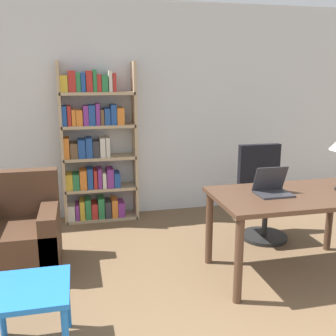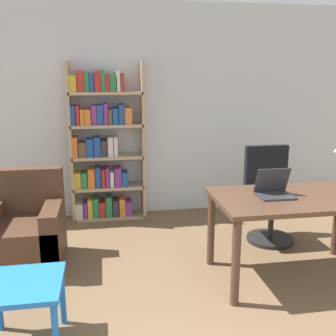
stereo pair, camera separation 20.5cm
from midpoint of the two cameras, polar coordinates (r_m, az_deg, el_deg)
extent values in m
cube|color=silver|center=(5.15, -0.57, 8.24)|extent=(8.00, 0.06, 2.70)
cube|color=#4C3323|center=(3.67, 19.61, -4.17)|extent=(1.44, 0.84, 0.04)
cylinder|color=#4C3323|center=(3.23, 11.65, -13.35)|extent=(0.07, 0.07, 0.73)
cylinder|color=#4C3323|center=(3.85, 7.80, -8.74)|extent=(0.07, 0.07, 0.73)
cube|color=#2D2D33|center=(3.58, 16.87, -3.91)|extent=(0.30, 0.24, 0.02)
cube|color=#2D2D33|center=(3.61, 16.46, -1.71)|extent=(0.30, 0.10, 0.23)
cube|color=#19233D|center=(3.62, 16.43, -1.65)|extent=(0.27, 0.08, 0.20)
cylinder|color=black|center=(4.63, 15.82, -9.88)|extent=(0.52, 0.52, 0.04)
cylinder|color=#262626|center=(4.56, 15.98, -7.61)|extent=(0.06, 0.06, 0.35)
cube|color=black|center=(4.49, 16.16, -4.91)|extent=(0.52, 0.52, 0.10)
cube|color=black|center=(4.59, 15.26, -0.22)|extent=(0.49, 0.08, 0.55)
cube|color=blue|center=(2.82, -18.41, -15.85)|extent=(0.52, 0.52, 0.04)
cylinder|color=blue|center=(2.72, -13.77, -22.55)|extent=(0.04, 0.04, 0.44)
cylinder|color=blue|center=(3.10, -13.17, -17.67)|extent=(0.04, 0.04, 0.44)
cube|color=#472D1E|center=(4.04, -18.72, -10.41)|extent=(0.72, 0.75, 0.45)
cube|color=#472D1E|center=(4.17, -18.56, -3.07)|extent=(0.72, 0.16, 0.45)
cube|color=#472D1E|center=(3.97, -14.76, -9.30)|extent=(0.16, 0.75, 0.61)
cube|color=tan|center=(4.95, -12.74, 3.45)|extent=(0.04, 0.28, 1.97)
cube|color=tan|center=(4.98, -2.50, 3.82)|extent=(0.04, 0.28, 1.97)
cube|color=tan|center=(5.19, -7.28, -6.93)|extent=(0.89, 0.28, 0.04)
cube|color=silver|center=(5.16, -11.58, -5.91)|extent=(0.09, 0.24, 0.19)
cube|color=#7F338C|center=(5.15, -10.74, -5.85)|extent=(0.05, 0.24, 0.19)
cube|color=gold|center=(5.15, -10.08, -5.61)|extent=(0.06, 0.24, 0.24)
cube|color=#2D7F47|center=(5.14, -9.27, -5.50)|extent=(0.07, 0.24, 0.25)
cube|color=#B72D28|center=(5.15, -8.39, -5.76)|extent=(0.08, 0.24, 0.20)
cube|color=#2D7F47|center=(5.14, -7.46, -5.40)|extent=(0.08, 0.24, 0.26)
cube|color=#333338|center=(5.15, -6.51, -5.62)|extent=(0.08, 0.24, 0.21)
cube|color=orange|center=(5.16, -5.56, -5.49)|extent=(0.07, 0.24, 0.23)
cube|color=#7F338C|center=(5.17, -4.63, -5.66)|extent=(0.08, 0.24, 0.18)
cube|color=tan|center=(5.07, -7.41, -2.75)|extent=(0.89, 0.28, 0.04)
cube|color=gold|center=(5.04, -11.83, -1.64)|extent=(0.08, 0.24, 0.20)
cube|color=#2D7F47|center=(5.04, -10.90, -1.62)|extent=(0.08, 0.24, 0.19)
cube|color=orange|center=(5.03, -9.91, -1.34)|extent=(0.08, 0.24, 0.24)
cube|color=#234C99|center=(5.03, -8.97, -1.22)|extent=(0.07, 0.24, 0.25)
cube|color=#B72D28|center=(5.03, -8.24, -1.32)|extent=(0.04, 0.24, 0.23)
cube|color=#7F338C|center=(5.03, -7.63, -1.22)|extent=(0.05, 0.24, 0.24)
cube|color=silver|center=(5.04, -7.00, -1.47)|extent=(0.05, 0.24, 0.19)
cube|color=#7F338C|center=(5.04, -6.17, -1.20)|extent=(0.08, 0.24, 0.24)
cube|color=#234C99|center=(5.05, -5.20, -1.48)|extent=(0.07, 0.24, 0.18)
cube|color=tan|center=(4.98, -7.55, 1.62)|extent=(0.89, 0.28, 0.04)
cube|color=orange|center=(4.95, -12.15, 3.06)|extent=(0.06, 0.24, 0.25)
cube|color=brown|center=(4.96, -11.16, 2.72)|extent=(0.09, 0.24, 0.18)
cube|color=#234C99|center=(4.95, -10.11, 2.99)|extent=(0.08, 0.24, 0.22)
cube|color=#234C99|center=(4.95, -9.08, 3.13)|extent=(0.08, 0.24, 0.24)
cube|color=#333338|center=(4.95, -8.10, 2.93)|extent=(0.08, 0.24, 0.20)
cube|color=silver|center=(4.95, -7.20, 3.18)|extent=(0.06, 0.24, 0.24)
cube|color=silver|center=(4.96, -6.46, 3.22)|extent=(0.05, 0.24, 0.24)
cube|color=tan|center=(4.91, -7.68, 6.12)|extent=(0.89, 0.28, 0.04)
cube|color=#234C99|center=(4.90, -12.42, 7.51)|extent=(0.05, 0.24, 0.23)
cube|color=#B72D28|center=(4.90, -11.75, 7.54)|extent=(0.04, 0.24, 0.23)
cube|color=orange|center=(4.90, -11.15, 7.32)|extent=(0.05, 0.24, 0.19)
cube|color=orange|center=(4.90, -10.39, 7.31)|extent=(0.07, 0.24, 0.19)
cube|color=#7F338C|center=(4.90, -9.50, 7.63)|extent=(0.06, 0.24, 0.24)
cube|color=#234C99|center=(4.90, -8.65, 7.69)|extent=(0.08, 0.24, 0.24)
cube|color=#7F338C|center=(4.90, -7.83, 7.82)|extent=(0.05, 0.24, 0.26)
cube|color=brown|center=(4.90, -7.22, 7.42)|extent=(0.04, 0.24, 0.18)
cube|color=#234C99|center=(4.91, -6.49, 7.52)|extent=(0.07, 0.24, 0.20)
cube|color=#234C99|center=(4.91, -5.61, 7.80)|extent=(0.07, 0.24, 0.24)
cube|color=orange|center=(4.92, -4.64, 7.59)|extent=(0.09, 0.24, 0.20)
cube|color=tan|center=(4.88, -7.83, 10.72)|extent=(0.89, 0.28, 0.04)
cube|color=gold|center=(4.88, -12.44, 11.88)|extent=(0.09, 0.24, 0.19)
cube|color=#B72D28|center=(4.88, -11.35, 12.23)|extent=(0.09, 0.24, 0.24)
cube|color=#2D7F47|center=(4.88, -10.49, 12.13)|extent=(0.05, 0.24, 0.22)
cube|color=#234C99|center=(4.88, -9.82, 12.16)|extent=(0.05, 0.24, 0.22)
cube|color=#B72D28|center=(4.88, -8.97, 12.33)|extent=(0.07, 0.24, 0.24)
cube|color=#2D7F47|center=(4.88, -8.21, 12.44)|extent=(0.04, 0.24, 0.26)
cube|color=#B72D28|center=(4.88, -7.61, 12.13)|extent=(0.05, 0.24, 0.20)
cube|color=#2D7F47|center=(4.88, -6.82, 12.09)|extent=(0.07, 0.24, 0.19)
cube|color=silver|center=(4.89, -6.03, 12.43)|extent=(0.04, 0.24, 0.25)
cube|color=#B72D28|center=(4.89, -5.48, 12.27)|extent=(0.04, 0.24, 0.22)
camera|label=1|loc=(0.10, -88.27, 0.40)|focal=42.00mm
camera|label=2|loc=(0.10, 91.73, -0.40)|focal=42.00mm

